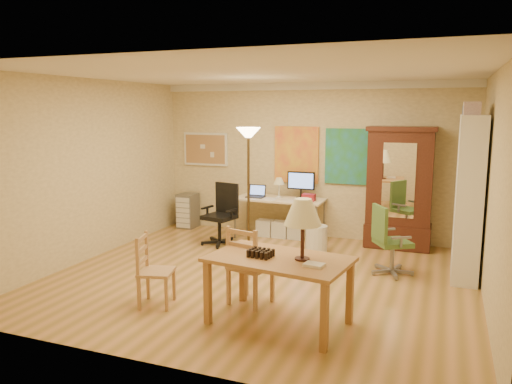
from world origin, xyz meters
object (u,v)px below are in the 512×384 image
at_px(dining_table, 287,246).
at_px(office_chair_black, 221,228).
at_px(armoire, 399,196).
at_px(bookshelf, 469,199).
at_px(office_chair_green, 390,256).
at_px(computer_desk, 282,214).

distance_m(dining_table, office_chair_black, 3.37).
xyz_separation_m(armoire, bookshelf, (0.99, -1.24, 0.22)).
relative_size(office_chair_black, armoire, 0.52).
relative_size(dining_table, armoire, 0.78).
relative_size(dining_table, office_chair_green, 1.61).
distance_m(office_chair_green, armoire, 1.56).
height_order(dining_table, office_chair_black, dining_table).
bearing_deg(office_chair_black, dining_table, -52.89).
height_order(office_chair_black, office_chair_green, office_chair_black).
height_order(computer_desk, office_chair_green, computer_desk).
relative_size(computer_desk, armoire, 0.79).
bearing_deg(computer_desk, office_chair_green, -34.02).
xyz_separation_m(office_chair_black, office_chair_green, (2.83, -0.58, -0.02)).
distance_m(armoire, bookshelf, 1.60).
height_order(office_chair_green, bookshelf, bookshelf).
height_order(dining_table, bookshelf, bookshelf).
xyz_separation_m(office_chair_black, armoire, (2.79, 0.86, 0.59)).
bearing_deg(office_chair_green, office_chair_black, 168.46).
distance_m(dining_table, computer_desk, 3.65).
bearing_deg(bookshelf, computer_desk, 158.66).
relative_size(computer_desk, bookshelf, 0.72).
bearing_deg(armoire, dining_table, -102.66).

